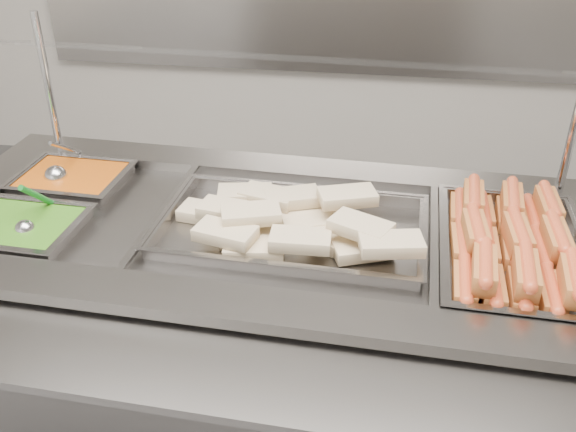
# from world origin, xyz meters

# --- Properties ---
(steam_counter) EXTENTS (1.83, 0.87, 0.86)m
(steam_counter) POSITION_xyz_m (0.11, 0.39, 0.43)
(steam_counter) COLOR slate
(steam_counter) RESTS_ON ground
(tray_rail) EXTENTS (1.73, 0.43, 0.05)m
(tray_rail) POSITION_xyz_m (0.09, -0.10, 0.81)
(tray_rail) COLOR slate
(tray_rail) RESTS_ON steam_counter
(sneeze_guard) EXTENTS (1.59, 0.35, 0.42)m
(sneeze_guard) POSITION_xyz_m (0.12, 0.60, 1.20)
(sneeze_guard) COLOR silver
(sneeze_guard) RESTS_ON steam_counter
(pan_hotdogs) EXTENTS (0.35, 0.54, 0.10)m
(pan_hotdogs) POSITION_xyz_m (0.71, 0.36, 0.82)
(pan_hotdogs) COLOR gray
(pan_hotdogs) RESTS_ON steam_counter
(pan_wraps) EXTENTS (0.67, 0.41, 0.07)m
(pan_wraps) POSITION_xyz_m (0.17, 0.39, 0.83)
(pan_wraps) COLOR gray
(pan_wraps) RESTS_ON steam_counter
(pan_beans) EXTENTS (0.30, 0.24, 0.10)m
(pan_beans) POSITION_xyz_m (-0.50, 0.55, 0.82)
(pan_beans) COLOR gray
(pan_beans) RESTS_ON steam_counter
(pan_peas) EXTENTS (0.30, 0.24, 0.10)m
(pan_peas) POSITION_xyz_m (-0.51, 0.28, 0.82)
(pan_peas) COLOR gray
(pan_peas) RESTS_ON steam_counter
(hotdogs_in_buns) EXTENTS (0.28, 0.51, 0.11)m
(hotdogs_in_buns) POSITION_xyz_m (0.69, 0.36, 0.87)
(hotdogs_in_buns) COLOR #A65122
(hotdogs_in_buns) RESTS_ON pan_hotdogs
(tortilla_wraps) EXTENTS (0.63, 0.35, 0.09)m
(tortilla_wraps) POSITION_xyz_m (0.16, 0.37, 0.87)
(tortilla_wraps) COLOR tan
(tortilla_wraps) RESTS_ON pan_wraps
(ladle) EXTENTS (0.07, 0.19, 0.14)m
(ladle) POSITION_xyz_m (-0.54, 0.54, 0.86)
(ladle) COLOR silver
(ladle) RESTS_ON pan_beans
(serving_spoon) EXTENTS (0.05, 0.16, 0.14)m
(serving_spoon) POSITION_xyz_m (-0.48, 0.27, 0.87)
(serving_spoon) COLOR silver
(serving_spoon) RESTS_ON pan_peas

